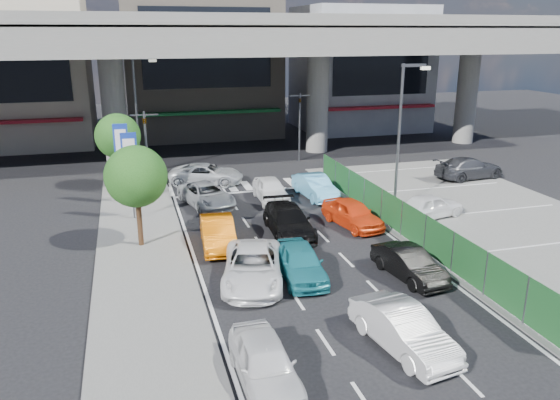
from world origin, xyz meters
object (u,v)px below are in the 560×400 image
object	(u,v)px
tree_near	(136,177)
kei_truck_front_right	(315,186)
street_lamp_left	(139,106)
signboard_near	(130,164)
traffic_light_left	(145,133)
street_lamp_right	(402,125)
taxi_orange_left	(218,233)
crossing_wagon_silver	(206,174)
sedan_white_front_mid	(271,190)
traffic_cone	(408,217)
traffic_light_right	(300,110)
taxi_teal_mid	(300,262)
sedan_black_mid	(289,221)
tree_far	(118,136)
parked_sedan_dgrey	(469,168)
hatch_black_mid_right	(409,264)
wagon_silver_front_left	(207,195)
parked_sedan_white	(430,206)
taxi_orange_right	(352,213)
hatch_white_back_mid	(403,329)
sedan_white_mid_left	(253,267)

from	to	relation	value
tree_near	kei_truck_front_right	size ratio (longest dim) A/B	1.15
street_lamp_left	signboard_near	xyz separation A→B (m)	(-0.87, -10.01, -1.71)
traffic_light_left	kei_truck_front_right	world-z (taller)	traffic_light_left
street_lamp_right	taxi_orange_left	bearing A→B (deg)	-164.79
crossing_wagon_silver	sedan_white_front_mid	bearing A→B (deg)	-128.60
kei_truck_front_right	traffic_cone	bearing A→B (deg)	-66.73
traffic_cone	traffic_light_right	bearing A→B (deg)	93.68
taxi_teal_mid	sedan_black_mid	distance (m)	5.03
tree_far	parked_sedan_dgrey	world-z (taller)	tree_far
crossing_wagon_silver	traffic_cone	size ratio (longest dim) A/B	7.21
tree_near	hatch_black_mid_right	xyz separation A→B (m)	(10.32, -6.40, -2.76)
parked_sedan_dgrey	wagon_silver_front_left	bearing A→B (deg)	86.67
street_lamp_left	sedan_white_front_mid	xyz separation A→B (m)	(6.98, -8.64, -4.08)
wagon_silver_front_left	parked_sedan_dgrey	world-z (taller)	parked_sedan_dgrey
taxi_teal_mid	traffic_cone	world-z (taller)	taxi_teal_mid
hatch_black_mid_right	crossing_wagon_silver	bearing A→B (deg)	101.48
traffic_light_left	crossing_wagon_silver	bearing A→B (deg)	29.87
street_lamp_left	parked_sedan_dgrey	bearing A→B (deg)	-19.25
signboard_near	sedan_black_mid	world-z (taller)	signboard_near
wagon_silver_front_left	parked_sedan_white	world-z (taller)	parked_sedan_white
traffic_light_right	kei_truck_front_right	distance (m)	10.43
traffic_light_right	traffic_cone	bearing A→B (deg)	-86.32
traffic_light_right	taxi_orange_left	xyz separation A→B (m)	(-9.05, -15.92, -3.25)
tree_far	taxi_orange_right	distance (m)	15.71
kei_truck_front_right	taxi_teal_mid	bearing A→B (deg)	-117.05
parked_sedan_white	parked_sedan_dgrey	xyz separation A→B (m)	(6.86, 6.60, 0.06)
hatch_white_back_mid	sedan_white_front_mid	world-z (taller)	same
tree_near	crossing_wagon_silver	world-z (taller)	tree_near
traffic_light_left	tree_near	bearing A→B (deg)	-95.71
tree_near	parked_sedan_white	xyz separation A→B (m)	(15.05, -0.01, -2.67)
street_lamp_left	wagon_silver_front_left	bearing A→B (deg)	-69.45
taxi_teal_mid	kei_truck_front_right	world-z (taller)	kei_truck_front_right
sedan_white_front_mid	parked_sedan_dgrey	size ratio (longest dim) A/B	0.82
taxi_teal_mid	traffic_light_left	bearing A→B (deg)	116.03
signboard_near	sedan_white_mid_left	distance (m)	10.34
sedan_white_mid_left	hatch_black_mid_right	size ratio (longest dim) A/B	1.31
tree_far	traffic_cone	bearing A→B (deg)	-37.57
parked_sedan_white	sedan_white_front_mid	bearing A→B (deg)	40.89
hatch_black_mid_right	traffic_cone	distance (m)	6.70
sedan_white_front_mid	parked_sedan_white	size ratio (longest dim) A/B	1.05
street_lamp_right	traffic_light_left	bearing A→B (deg)	155.84
hatch_black_mid_right	parked_sedan_white	world-z (taller)	parked_sedan_white
parked_sedan_white	hatch_white_back_mid	bearing A→B (deg)	132.84
wagon_silver_front_left	street_lamp_right	bearing A→B (deg)	-33.02
traffic_light_left	street_lamp_right	bearing A→B (deg)	-24.16
taxi_orange_left	kei_truck_front_right	size ratio (longest dim) A/B	1.00
taxi_orange_right	wagon_silver_front_left	world-z (taller)	taxi_orange_right
tree_far	street_lamp_right	bearing A→B (deg)	-29.58
sedan_white_front_mid	kei_truck_front_right	size ratio (longest dim) A/B	0.97
kei_truck_front_right	parked_sedan_dgrey	xyz separation A→B (m)	(11.50, 1.27, 0.08)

